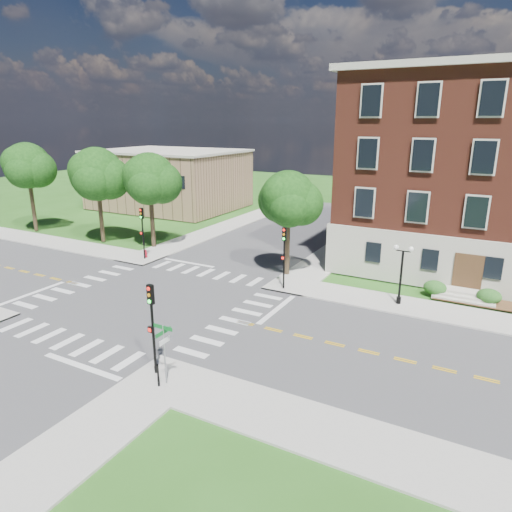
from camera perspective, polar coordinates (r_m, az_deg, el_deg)
The scene contains 19 objects.
ground at distance 34.02m, azimuth -13.18°, elevation -5.49°, with size 160.00×160.00×0.00m, color #275919.
road_ew at distance 34.02m, azimuth -13.18°, elevation -5.48°, with size 90.00×12.00×0.01m, color #3D3D3F.
road_ns at distance 34.02m, azimuth -13.18°, elevation -5.48°, with size 12.00×90.00×0.01m, color #3D3D3F.
sidewalk_ne at distance 41.10m, azimuth 18.61°, elevation -1.98°, with size 34.00×34.00×0.12m.
sidewalk_nw at distance 54.80m, azimuth -14.77°, elevation 2.89°, with size 34.00×34.00×0.12m.
crosswalk_east at distance 30.03m, azimuth -2.67°, elevation -8.11°, with size 2.20×10.20×0.02m, color silver, non-canonical shape.
stop_bar_east at distance 31.75m, azimuth 2.63°, elevation -6.69°, with size 0.40×5.50×0.00m, color silver.
secondary_building at distance 69.22m, azimuth -10.83°, elevation 9.46°, with size 20.40×15.40×8.30m.
tree_a at distance 58.43m, azimuth -26.67°, elevation 10.03°, with size 5.14×5.14×10.08m.
tree_b at distance 50.22m, azimuth -19.27°, elevation 9.61°, with size 5.48×5.48×9.86m.
tree_c at distance 46.65m, azimuth -13.17°, elevation 9.36°, with size 5.12×5.12×9.47m.
tree_d at distance 37.04m, azimuth 4.04°, elevation 7.15°, with size 4.48×4.48×8.64m.
traffic_signal_se at distance 23.29m, azimuth -12.87°, elevation -7.54°, with size 0.35×0.40×4.80m.
traffic_signal_ne at distance 34.32m, azimuth 3.53°, elevation 0.75°, with size 0.35×0.40×4.80m.
traffic_signal_nw at distance 43.14m, azimuth -14.02°, elevation 3.58°, with size 0.34×0.38×4.80m.
twin_lamp_west at distance 33.14m, azimuth 17.71°, elevation -1.81°, with size 1.36×0.36×4.23m.
street_sign_pole at distance 22.67m, azimuth -11.42°, elevation -10.60°, with size 1.10×1.10×3.10m.
push_button_post at distance 23.21m, azimuth -12.18°, elevation -14.22°, with size 0.14×0.21×1.20m.
fire_hydrant at distance 44.20m, azimuth -13.63°, elevation 0.27°, with size 0.35×0.35×0.75m.
Camera 1 is at (21.36, -23.32, 12.55)m, focal length 32.00 mm.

